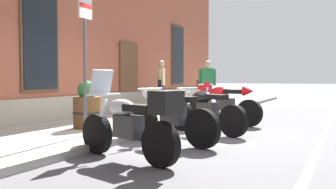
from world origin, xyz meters
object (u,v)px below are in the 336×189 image
pedestrian_tan_coat (161,82)px  pedestrian_striped_shirt (207,82)px  motorcycle_yellow_naked (170,117)px  barrel_planter (87,108)px  parking_sign (85,44)px  motorcycle_black_naked (205,111)px  motorcycle_red_sport (221,101)px  motorcycle_silver_touring (131,123)px

pedestrian_tan_coat → pedestrian_striped_shirt: bearing=-64.6°
pedestrian_tan_coat → motorcycle_yellow_naked: bearing=-152.5°
pedestrian_tan_coat → barrel_planter: size_ratio=1.64×
pedestrian_tan_coat → parking_sign: 6.24m
motorcycle_black_naked → motorcycle_red_sport: (1.70, 0.19, 0.10)m
motorcycle_silver_touring → barrel_planter: size_ratio=1.94×
motorcycle_silver_touring → pedestrian_tan_coat: 7.73m
pedestrian_tan_coat → pedestrian_striped_shirt: size_ratio=1.01×
motorcycle_yellow_naked → barrel_planter: bearing=78.3°
pedestrian_striped_shirt → barrel_planter: 5.88m
motorcycle_black_naked → motorcycle_red_sport: motorcycle_red_sport is taller
motorcycle_silver_touring → pedestrian_striped_shirt: size_ratio=1.19×
motorcycle_red_sport → motorcycle_silver_touring: bearing=-178.1°
motorcycle_yellow_naked → pedestrian_tan_coat: pedestrian_tan_coat is taller
motorcycle_red_sport → barrel_planter: 3.43m
motorcycle_black_naked → barrel_planter: bearing=115.3°
pedestrian_tan_coat → pedestrian_striped_shirt: (0.66, -1.40, -0.01)m
pedestrian_tan_coat → barrel_planter: (-5.17, -0.81, -0.49)m
pedestrian_striped_shirt → motorcycle_yellow_naked: bearing=-166.4°
pedestrian_tan_coat → motorcycle_black_naked: bearing=-143.6°
motorcycle_black_naked → parking_sign: parking_sign is taller
pedestrian_tan_coat → parking_sign: parking_sign is taller
motorcycle_silver_touring → motorcycle_black_naked: bearing=-0.5°
barrel_planter → parking_sign: bearing=-144.9°
motorcycle_red_sport → pedestrian_tan_coat: (2.42, 2.85, 0.45)m
motorcycle_yellow_naked → motorcycle_black_naked: 1.50m
motorcycle_black_naked → pedestrian_striped_shirt: pedestrian_striped_shirt is taller
motorcycle_black_naked → pedestrian_striped_shirt: bearing=18.9°
motorcycle_silver_touring → pedestrian_striped_shirt: pedestrian_striped_shirt is taller
motorcycle_black_naked → pedestrian_striped_shirt: (4.78, 1.64, 0.55)m
motorcycle_silver_touring → pedestrian_tan_coat: bearing=22.9°
motorcycle_silver_touring → motorcycle_black_naked: motorcycle_silver_touring is taller
motorcycle_silver_touring → barrel_planter: motorcycle_silver_touring is taller
pedestrian_tan_coat → motorcycle_red_sport: bearing=-130.3°
barrel_planter → motorcycle_silver_touring: bearing=-131.4°
motorcycle_red_sport → motorcycle_yellow_naked: bearing=-178.8°
pedestrian_tan_coat → motorcycle_silver_touring: bearing=-157.1°
motorcycle_silver_touring → parking_sign: parking_sign is taller
motorcycle_yellow_naked → pedestrian_striped_shirt: size_ratio=1.22×
motorcycle_black_naked → barrel_planter: (-1.05, 2.23, 0.06)m
motorcycle_black_naked → motorcycle_yellow_naked: bearing=175.4°
motorcycle_yellow_naked → pedestrian_striped_shirt: 6.47m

